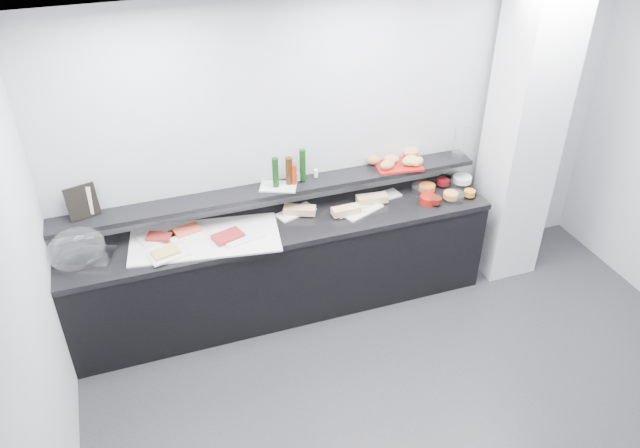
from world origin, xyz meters
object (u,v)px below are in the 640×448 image
object	(u,v)px
sandwich_plate_mid	(362,210)
carafe	(459,143)
condiment_tray	(278,187)
cloche_base	(87,257)
framed_print	(82,202)
bread_tray	(398,165)

from	to	relation	value
sandwich_plate_mid	carafe	xyz separation A→B (m)	(0.99, 0.18, 0.39)
sandwich_plate_mid	condiment_tray	bearing A→B (deg)	140.26
cloche_base	condiment_tray	bearing A→B (deg)	27.60
sandwich_plate_mid	carafe	bearing A→B (deg)	-12.34
sandwich_plate_mid	carafe	world-z (taller)	carafe
carafe	framed_print	bearing A→B (deg)	178.44
cloche_base	sandwich_plate_mid	size ratio (longest dim) A/B	1.06
condiment_tray	carafe	distance (m)	1.67
condiment_tray	bread_tray	world-z (taller)	bread_tray
cloche_base	bread_tray	xyz separation A→B (m)	(2.66, 0.16, 0.24)
framed_print	carafe	distance (m)	3.19
condiment_tray	framed_print	bearing A→B (deg)	-159.35
carafe	sandwich_plate_mid	bearing A→B (deg)	-169.68
framed_print	bread_tray	distance (m)	2.62
cloche_base	carafe	distance (m)	3.26
cloche_base	condiment_tray	world-z (taller)	condiment_tray
cloche_base	bread_tray	bearing A→B (deg)	25.60
framed_print	condiment_tray	distance (m)	1.53
sandwich_plate_mid	condiment_tray	distance (m)	0.75
carafe	cloche_base	bearing A→B (deg)	-177.81
framed_print	condiment_tray	world-z (taller)	framed_print
carafe	bread_tray	bearing A→B (deg)	176.16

